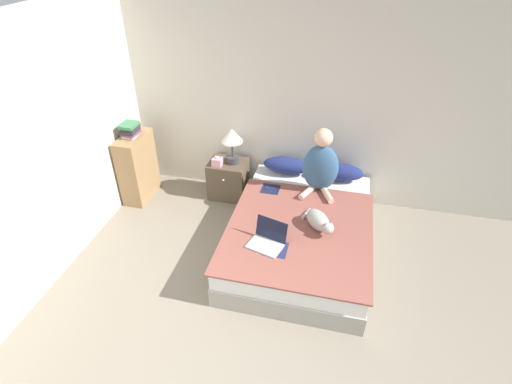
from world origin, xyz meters
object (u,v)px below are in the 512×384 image
Objects in this scene: pillow_near at (287,165)px; bookshelf at (138,167)px; nightstand at (228,179)px; laptop_open at (267,240)px; cat_tabby at (319,221)px; tissue_box at (217,162)px; pillow_far at (339,172)px; book_stack_top at (130,130)px; person_sitting at (321,165)px; table_lamp at (232,139)px; bed at (301,234)px.

pillow_near is 0.67× the size of bookshelf.
nightstand is at bearing 14.40° from bookshelf.
laptop_open reaches higher than pillow_near.
bookshelf reaches higher than laptop_open.
cat_tabby is 3.35× the size of tissue_box.
nightstand is (-1.43, -0.06, -0.28)m from pillow_far.
cat_tabby is at bearing 54.03° from laptop_open.
pillow_far is 2.45× the size of book_stack_top.
book_stack_top is at bearing -165.52° from nightstand.
tissue_box is at bearing -133.45° from nightstand.
laptop_open is (-0.39, -1.10, -0.29)m from person_sitting.
person_sitting is 5.65× the size of tissue_box.
pillow_near reaches higher than nightstand.
tissue_box reaches higher than cat_tabby.
table_lamp reaches higher than bookshelf.
person_sitting reaches higher than bookshelf.
pillow_near is 2.45× the size of book_stack_top.
nightstand is at bearing 137.37° from laptop_open.
person_sitting is 0.78m from cat_tabby.
pillow_near is 0.76× the size of person_sitting.
tissue_box is (-0.17, -0.13, -0.27)m from table_lamp.
pillow_near is 0.89m from tissue_box.
pillow_near is at bearing 145.99° from person_sitting.
bookshelf is at bearing -172.28° from pillow_far.
book_stack_top is at bearing -178.72° from person_sitting.
bookshelf is at bearing 49.30° from book_stack_top.
bed is 1.01m from pillow_far.
person_sitting is at bearing -12.82° from table_lamp.
pillow_far is 1.53m from laptop_open.
table_lamp is 1.26m from book_stack_top.
bookshelf is 3.64× the size of book_stack_top.
nightstand is 0.57× the size of bookshelf.
laptop_open reaches higher than pillow_far.
table_lamp is (-1.22, 0.99, 0.31)m from cat_tabby.
book_stack_top reaches higher than nightstand.
person_sitting is 1.20m from laptop_open.
book_stack_top is (-2.35, -0.05, 0.21)m from person_sitting.
pillow_near is at bearing 10.65° from tissue_box.
book_stack_top reaches higher than laptop_open.
pillow_far is 0.44m from person_sitting.
nightstand is (-0.82, 1.34, -0.23)m from laptop_open.
bookshelf is at bearing -169.66° from pillow_near.
pillow_near is 1.40m from laptop_open.
table_lamp is at bearing -178.41° from pillow_far.
laptop_open reaches higher than bed.
book_stack_top is at bearing -165.50° from table_lamp.
laptop_open is 1.59m from table_lamp.
book_stack_top is (-2.24, 0.55, 0.77)m from bed.
nightstand is at bearing -165.84° from cat_tabby.
person_sitting is 0.89× the size of bookshelf.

